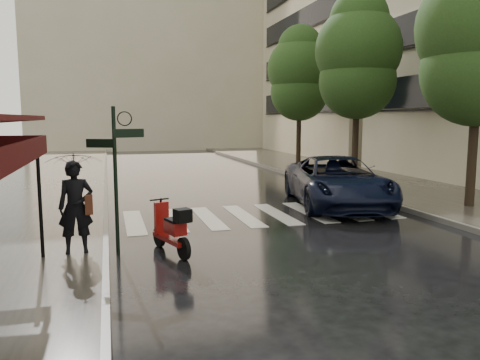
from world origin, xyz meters
TOP-DOWN VIEW (x-y plane):
  - ground at (0.00, 0.00)m, footprint 120.00×120.00m
  - sidewalk_near at (-4.50, 12.00)m, footprint 6.00×60.00m
  - sidewalk_far at (10.25, 12.00)m, footprint 5.50×60.00m
  - curb_near at (-1.45, 12.00)m, footprint 0.12×60.00m
  - curb_far at (7.45, 12.00)m, footprint 0.12×60.00m
  - crosswalk at (2.98, 6.00)m, footprint 7.85×3.20m
  - signpost at (-1.19, 3.00)m, footprint 1.17×0.29m
  - haussmann_far at (16.50, 26.00)m, footprint 8.00×16.00m
  - backdrop_building at (3.00, 38.00)m, footprint 22.00×6.00m
  - tree_near at (9.60, 5.00)m, footprint 3.80×3.80m
  - tree_mid at (9.50, 12.00)m, footprint 3.80×3.80m
  - tree_far at (9.70, 19.00)m, footprint 3.80×3.80m
  - pedestrian_with_umbrella at (-2.00, 2.90)m, footprint 1.21×1.23m
  - scooter at (-0.09, 2.69)m, footprint 0.75×1.61m
  - parked_car at (5.86, 6.72)m, footprint 3.86×6.25m

SIDE VIEW (x-z plane):
  - ground at x=0.00m, z-range 0.00..0.00m
  - crosswalk at x=2.98m, z-range 0.00..0.01m
  - sidewalk_near at x=-4.50m, z-range 0.00..0.12m
  - sidewalk_far at x=10.25m, z-range 0.00..0.12m
  - curb_near at x=-1.45m, z-range -0.01..0.15m
  - curb_far at x=7.45m, z-range -0.01..0.15m
  - scooter at x=-0.09m, z-range -0.04..1.06m
  - parked_car at x=5.86m, z-range 0.00..1.62m
  - pedestrian_with_umbrella at x=-2.00m, z-range 0.54..3.12m
  - signpost at x=-1.19m, z-range 0.28..3.38m
  - tree_near at x=9.60m, z-range 1.33..9.31m
  - tree_far at x=9.70m, z-range 1.37..9.54m
  - tree_mid at x=9.50m, z-range 1.42..9.76m
  - haussmann_far at x=16.50m, z-range 0.00..18.50m
  - backdrop_building at x=3.00m, z-range 0.00..20.00m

